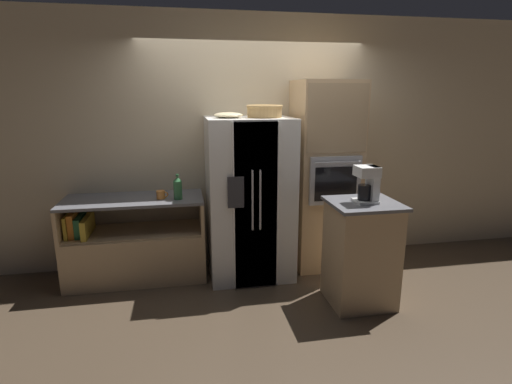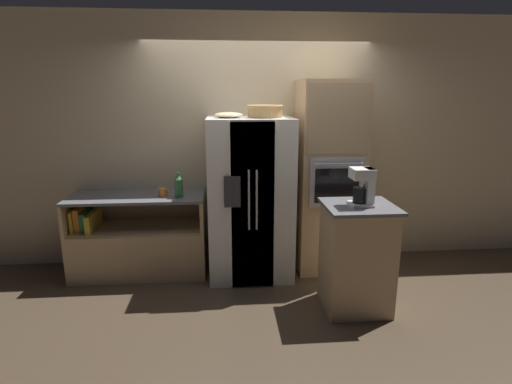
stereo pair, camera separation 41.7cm
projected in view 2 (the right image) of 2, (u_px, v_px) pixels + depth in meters
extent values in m
plane|color=#4C3D2D|center=(261.00, 273.00, 4.44)|extent=(20.00, 20.00, 0.00)
cube|color=beige|center=(257.00, 142.00, 4.59)|extent=(12.00, 0.06, 2.80)
cube|color=tan|center=(141.00, 250.00, 4.43)|extent=(1.43, 0.63, 0.52)
cube|color=tan|center=(139.00, 227.00, 4.36)|extent=(1.37, 0.58, 0.02)
cube|color=tan|center=(72.00, 215.00, 4.27)|extent=(0.04, 0.63, 0.34)
cube|color=tan|center=(203.00, 211.00, 4.38)|extent=(0.04, 0.63, 0.34)
cube|color=slate|center=(137.00, 196.00, 4.28)|extent=(1.43, 0.63, 0.03)
cube|color=gold|center=(76.00, 219.00, 4.25)|extent=(0.03, 0.36, 0.23)
cube|color=orange|center=(81.00, 218.00, 4.25)|extent=(0.06, 0.32, 0.25)
cube|color=#337A4C|center=(87.00, 220.00, 4.26)|extent=(0.06, 0.33, 0.20)
cube|color=gold|center=(94.00, 220.00, 4.27)|extent=(0.05, 0.46, 0.19)
cube|color=white|center=(250.00, 198.00, 4.30)|extent=(0.88, 0.79, 1.71)
cube|color=white|center=(252.00, 208.00, 3.91)|extent=(0.44, 0.02, 1.67)
cube|color=white|center=(253.00, 208.00, 3.91)|extent=(0.44, 0.02, 1.67)
cylinder|color=#B2B2B7|center=(249.00, 200.00, 3.86)|extent=(0.02, 0.02, 0.60)
cylinder|color=#B2B2B7|center=(257.00, 200.00, 3.87)|extent=(0.02, 0.02, 0.60)
cube|color=#2D2D33|center=(232.00, 192.00, 3.84)|extent=(0.16, 0.01, 0.31)
cube|color=tan|center=(328.00, 178.00, 4.40)|extent=(0.68, 0.63, 2.09)
cube|color=#ADADB2|center=(337.00, 182.00, 4.08)|extent=(0.56, 0.04, 0.51)
cube|color=black|center=(337.00, 186.00, 4.07)|extent=(0.46, 0.01, 0.36)
cylinder|color=#B2B2B7|center=(338.00, 164.00, 4.00)|extent=(0.49, 0.02, 0.02)
cube|color=tan|center=(339.00, 119.00, 3.94)|extent=(0.64, 0.01, 0.69)
cube|color=tan|center=(356.00, 259.00, 3.64)|extent=(0.57, 0.54, 0.96)
cube|color=slate|center=(360.00, 207.00, 3.52)|extent=(0.62, 0.58, 0.03)
cylinder|color=tan|center=(265.00, 112.00, 4.03)|extent=(0.35, 0.35, 0.11)
torus|color=tan|center=(265.00, 106.00, 4.02)|extent=(0.37, 0.37, 0.03)
ellipsoid|color=beige|center=(228.00, 115.00, 4.01)|extent=(0.29, 0.29, 0.06)
cylinder|color=#33723F|center=(179.00, 188.00, 4.17)|extent=(0.09, 0.09, 0.19)
cone|color=#33723F|center=(178.00, 177.00, 4.14)|extent=(0.09, 0.09, 0.05)
cylinder|color=#33723F|center=(178.00, 174.00, 4.14)|extent=(0.03, 0.03, 0.03)
cylinder|color=orange|center=(163.00, 192.00, 4.22)|extent=(0.09, 0.09, 0.09)
torus|color=orange|center=(167.00, 192.00, 4.22)|extent=(0.06, 0.01, 0.06)
cube|color=white|center=(360.00, 204.00, 3.50)|extent=(0.19, 0.19, 0.02)
cylinder|color=black|center=(359.00, 195.00, 3.48)|extent=(0.11, 0.11, 0.14)
cube|color=white|center=(368.00, 187.00, 3.47)|extent=(0.07, 0.16, 0.33)
cube|color=white|center=(362.00, 174.00, 3.43)|extent=(0.19, 0.19, 0.09)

